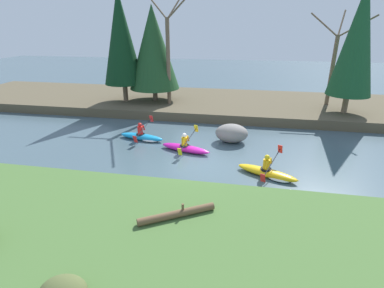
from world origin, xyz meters
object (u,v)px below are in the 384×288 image
object	(u,v)px
kayaker_trailing	(143,137)
kayaker_lead	(269,173)
boulder_midstream	(232,133)
kayaker_middle	(186,147)
driftwood_log	(177,214)

from	to	relation	value
kayaker_trailing	kayaker_lead	bearing A→B (deg)	-14.95
kayaker_trailing	boulder_midstream	size ratio (longest dim) A/B	1.54
kayaker_lead	boulder_midstream	xyz separation A→B (m)	(-1.89, 3.91, 0.31)
kayaker_middle	driftwood_log	world-z (taller)	kayaker_middle
boulder_midstream	kayaker_middle	bearing A→B (deg)	-140.85
kayaker_lead	kayaker_trailing	bearing A→B (deg)	178.22
boulder_midstream	kayaker_trailing	bearing A→B (deg)	-172.89
kayaker_lead	kayaker_middle	world-z (taller)	same
kayaker_trailing	kayaker_middle	bearing A→B (deg)	-13.26
kayaker_trailing	boulder_midstream	distance (m)	5.05
kayaker_lead	kayaker_middle	bearing A→B (deg)	177.13
kayaker_lead	driftwood_log	size ratio (longest dim) A/B	1.20
kayaker_trailing	driftwood_log	distance (m)	8.48
kayaker_lead	driftwood_log	xyz separation A→B (m)	(-3.11, -4.29, 0.43)
kayaker_trailing	driftwood_log	size ratio (longest dim) A/B	1.23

